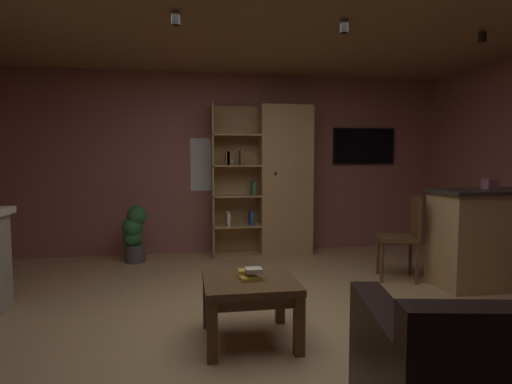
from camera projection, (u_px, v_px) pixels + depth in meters
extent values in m
cube|color=tan|center=(264.00, 331.00, 3.30)|extent=(6.31, 5.71, 0.02)
cube|color=#9E5B56|center=(227.00, 164.00, 6.04)|extent=(6.43, 0.06, 2.53)
cube|color=white|center=(213.00, 165.00, 5.98)|extent=(0.64, 0.01, 0.74)
cube|color=tan|center=(285.00, 180.00, 5.91)|extent=(0.72, 0.38, 2.07)
cube|color=tan|center=(234.00, 180.00, 5.98)|extent=(0.66, 0.02, 2.07)
cube|color=tan|center=(212.00, 181.00, 5.75)|extent=(0.02, 0.38, 2.07)
sphere|color=black|center=(276.00, 174.00, 5.67)|extent=(0.04, 0.04, 0.04)
cube|color=tan|center=(236.00, 254.00, 5.88)|extent=(0.66, 0.38, 0.02)
cube|color=tan|center=(236.00, 225.00, 5.85)|extent=(0.66, 0.38, 0.02)
cube|color=tan|center=(236.00, 196.00, 5.81)|extent=(0.66, 0.38, 0.02)
cube|color=tan|center=(236.00, 166.00, 5.78)|extent=(0.66, 0.38, 0.02)
cube|color=tan|center=(236.00, 135.00, 5.75)|extent=(0.66, 0.38, 0.02)
cube|color=brown|center=(241.00, 158.00, 5.73)|extent=(0.04, 0.23, 0.20)
cube|color=#2D4C8C|center=(251.00, 218.00, 5.81)|extent=(0.04, 0.23, 0.19)
cube|color=gold|center=(227.00, 158.00, 5.70)|extent=(0.05, 0.23, 0.19)
cube|color=gold|center=(228.00, 158.00, 5.70)|extent=(0.04, 0.23, 0.19)
cube|color=beige|center=(228.00, 219.00, 5.76)|extent=(0.04, 0.23, 0.19)
cube|color=#387247|center=(253.00, 188.00, 5.79)|extent=(0.03, 0.23, 0.19)
sphere|color=beige|center=(231.00, 162.00, 5.77)|extent=(0.10, 0.10, 0.10)
cube|color=tan|center=(504.00, 239.00, 4.44)|extent=(1.46, 0.56, 0.98)
cube|color=#2D2826|center=(506.00, 191.00, 4.40)|extent=(1.52, 0.62, 0.04)
cube|color=#995972|center=(490.00, 184.00, 4.38)|extent=(0.12, 0.12, 0.11)
cube|color=brown|center=(250.00, 282.00, 3.07)|extent=(0.67, 0.66, 0.05)
cube|color=brown|center=(250.00, 291.00, 3.08)|extent=(0.60, 0.60, 0.08)
cube|color=brown|center=(212.00, 332.00, 2.76)|extent=(0.07, 0.07, 0.41)
cube|color=brown|center=(299.00, 326.00, 2.85)|extent=(0.07, 0.07, 0.41)
cube|color=brown|center=(208.00, 302.00, 3.33)|extent=(0.07, 0.07, 0.41)
cube|color=brown|center=(280.00, 298.00, 3.43)|extent=(0.07, 0.07, 0.41)
cube|color=gold|center=(249.00, 278.00, 3.04)|extent=(0.15, 0.12, 0.03)
cube|color=gold|center=(245.00, 272.00, 3.12)|extent=(0.11, 0.10, 0.03)
cube|color=beige|center=(254.00, 270.00, 3.05)|extent=(0.12, 0.10, 0.03)
cube|color=brown|center=(397.00, 238.00, 4.67)|extent=(0.53, 0.53, 0.04)
cube|color=brown|center=(416.00, 217.00, 4.62)|extent=(0.17, 0.39, 0.44)
cylinder|color=brown|center=(378.00, 254.00, 4.89)|extent=(0.04, 0.04, 0.46)
cylinder|color=brown|center=(382.00, 262.00, 4.54)|extent=(0.04, 0.04, 0.46)
cylinder|color=brown|center=(410.00, 255.00, 4.84)|extent=(0.04, 0.04, 0.46)
cylinder|color=brown|center=(417.00, 263.00, 4.48)|extent=(0.04, 0.04, 0.46)
cylinder|color=#4C4C51|center=(135.00, 253.00, 5.46)|extent=(0.25, 0.25, 0.23)
sphere|color=#2D6B33|center=(133.00, 237.00, 5.44)|extent=(0.25, 0.25, 0.25)
sphere|color=#2D6B33|center=(132.00, 227.00, 5.40)|extent=(0.26, 0.26, 0.26)
sphere|color=#2D6B33|center=(137.00, 216.00, 5.40)|extent=(0.26, 0.26, 0.26)
cube|color=black|center=(364.00, 146.00, 6.30)|extent=(0.94, 0.05, 0.53)
cube|color=black|center=(364.00, 146.00, 6.27)|extent=(0.90, 0.01, 0.49)
cylinder|color=black|center=(176.00, 19.00, 3.42)|extent=(0.07, 0.07, 0.09)
cylinder|color=black|center=(344.00, 28.00, 3.64)|extent=(0.07, 0.07, 0.09)
cylinder|color=black|center=(482.00, 37.00, 3.93)|extent=(0.07, 0.07, 0.09)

